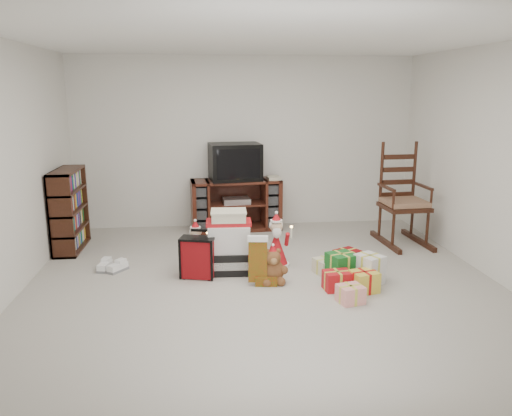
# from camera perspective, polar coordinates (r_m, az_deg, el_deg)

# --- Properties ---
(room) EXTENTS (5.01, 5.01, 2.51)m
(room) POSITION_cam_1_polar(r_m,az_deg,el_deg) (4.97, 1.02, 4.53)
(room) COLOR #BBB4AB
(room) RESTS_ON ground
(tv_stand) EXTENTS (1.33, 0.56, 0.74)m
(tv_stand) POSITION_cam_1_polar(r_m,az_deg,el_deg) (7.31, -2.29, 0.39)
(tv_stand) COLOR #471F14
(tv_stand) RESTS_ON floor
(bookshelf) EXTENTS (0.28, 0.85, 1.04)m
(bookshelf) POSITION_cam_1_polar(r_m,az_deg,el_deg) (6.79, -20.55, -0.36)
(bookshelf) COLOR #3A190F
(bookshelf) RESTS_ON floor
(rocking_chair) EXTENTS (0.62, 0.96, 1.39)m
(rocking_chair) POSITION_cam_1_polar(r_m,az_deg,el_deg) (6.94, 16.34, 0.03)
(rocking_chair) COLOR #3A190F
(rocking_chair) RESTS_ON floor
(gift_pile) EXTENTS (0.57, 0.42, 0.69)m
(gift_pile) POSITION_cam_1_polar(r_m,az_deg,el_deg) (5.63, -3.11, -4.31)
(gift_pile) COLOR black
(gift_pile) RESTS_ON floor
(red_suitcase) EXTENTS (0.38, 0.26, 0.53)m
(red_suitcase) POSITION_cam_1_polar(r_m,az_deg,el_deg) (5.49, -6.66, -5.63)
(red_suitcase) COLOR maroon
(red_suitcase) RESTS_ON floor
(stocking) EXTENTS (0.26, 0.14, 0.54)m
(stocking) POSITION_cam_1_polar(r_m,az_deg,el_deg) (5.26, 0.20, -5.99)
(stocking) COLOR #0C6C13
(stocking) RESTS_ON floor
(teddy_bear) EXTENTS (0.25, 0.22, 0.37)m
(teddy_bear) POSITION_cam_1_polar(r_m,az_deg,el_deg) (5.35, 1.91, -6.84)
(teddy_bear) COLOR brown
(teddy_bear) RESTS_ON floor
(santa_figurine) EXTENTS (0.32, 0.30, 0.65)m
(santa_figurine) POSITION_cam_1_polar(r_m,az_deg,el_deg) (5.80, 2.31, -4.36)
(santa_figurine) COLOR #AD1219
(santa_figurine) RESTS_ON floor
(mrs_claus_figurine) EXTENTS (0.27, 0.26, 0.56)m
(mrs_claus_figurine) POSITION_cam_1_polar(r_m,az_deg,el_deg) (5.82, -6.87, -4.72)
(mrs_claus_figurine) COLOR #AD1219
(mrs_claus_figurine) RESTS_ON floor
(sneaker_pair) EXTENTS (0.36, 0.27, 0.09)m
(sneaker_pair) POSITION_cam_1_polar(r_m,az_deg,el_deg) (5.96, -16.22, -6.47)
(sneaker_pair) COLOR white
(sneaker_pair) RESTS_ON floor
(gift_cluster) EXTENTS (0.70, 1.02, 0.24)m
(gift_cluster) POSITION_cam_1_polar(r_m,az_deg,el_deg) (5.42, 10.59, -7.31)
(gift_cluster) COLOR #AF1419
(gift_cluster) RESTS_ON floor
(crt_television) EXTENTS (0.77, 0.60, 0.53)m
(crt_television) POSITION_cam_1_polar(r_m,az_deg,el_deg) (7.20, -2.41, 5.30)
(crt_television) COLOR black
(crt_television) RESTS_ON tv_stand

